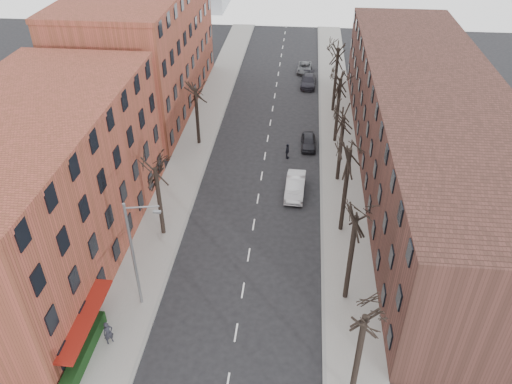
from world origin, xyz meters
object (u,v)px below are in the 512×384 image
(silver_sedan, at_px, (295,186))
(pedestrian_a, at_px, (108,333))
(parked_car_mid, at_px, (308,81))
(parked_car_near, at_px, (308,141))

(silver_sedan, relative_size, pedestrian_a, 2.75)
(parked_car_mid, bearing_deg, pedestrian_a, -102.67)
(parked_car_mid, height_order, pedestrian_a, pedestrian_a)
(silver_sedan, height_order, parked_car_mid, silver_sedan)
(silver_sedan, distance_m, parked_car_near, 9.33)
(silver_sedan, relative_size, parked_car_near, 1.26)
(parked_car_near, distance_m, parked_car_mid, 17.40)
(parked_car_mid, xyz_separation_m, pedestrian_a, (-12.68, -45.61, 0.34))
(pedestrian_a, bearing_deg, parked_car_near, 21.25)
(parked_car_near, distance_m, pedestrian_a, 31.02)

